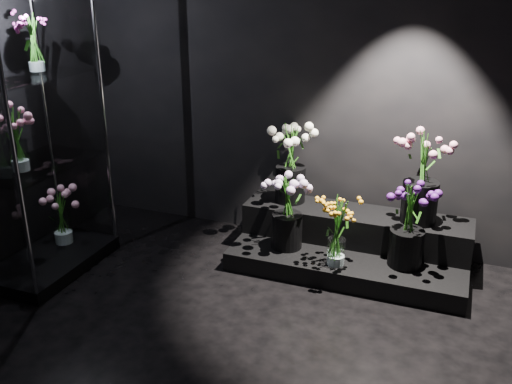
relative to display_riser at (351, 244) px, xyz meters
The scene contains 12 objects.
floor 1.74m from the display_riser, 108.99° to the right, with size 4.00×4.00×0.00m, color black.
wall_back 1.40m from the display_riser, 146.96° to the left, with size 4.00×4.00×0.00m, color black.
display_riser is the anchor object (origin of this frame).
display_case 2.61m from the display_riser, 157.14° to the right, with size 0.61×1.02×2.25m.
bouquet_orange_bells 0.44m from the display_riser, 97.34° to the right, with size 0.32×0.32×0.54m.
bouquet_lilac 0.62m from the display_riser, 157.19° to the right, with size 0.47×0.47×0.60m.
bouquet_purple 0.58m from the display_riser, 21.10° to the right, with size 0.34×0.34×0.64m.
bouquet_cream_roses 0.86m from the display_riser, 165.64° to the left, with size 0.51×0.51×0.66m.
bouquet_pink_roses 0.82m from the display_riser, 11.03° to the left, with size 0.42×0.42×0.74m.
bouquet_case_pink 2.67m from the display_riser, 153.89° to the right, with size 0.35×0.35×0.45m.
bouquet_case_magenta 2.87m from the display_riser, 161.54° to the right, with size 0.26×0.26×0.41m.
bouquet_case_base_pink 2.40m from the display_riser, 162.91° to the right, with size 0.39×0.39×0.46m.
Camera 1 is at (1.32, -2.52, 2.23)m, focal length 40.00 mm.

